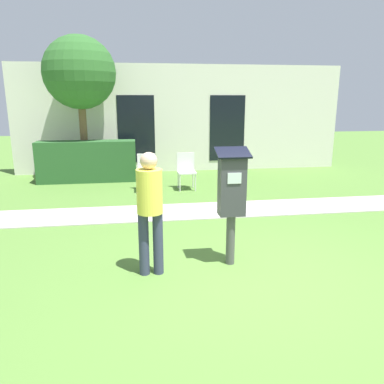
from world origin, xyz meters
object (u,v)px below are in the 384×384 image
parking_meter (232,192)px  person_standing (150,204)px  outdoor_chair_middle (186,168)px  outdoor_chair_left (147,169)px

parking_meter → person_standing: size_ratio=1.01×
parking_meter → outdoor_chair_middle: size_ratio=1.77×
outdoor_chair_left → outdoor_chair_middle: size_ratio=1.00×
parking_meter → outdoor_chair_left: (-0.99, 4.40, -0.49)m
person_standing → outdoor_chair_left: (0.09, 4.55, -0.40)m
outdoor_chair_left → outdoor_chair_middle: 0.98m
parking_meter → outdoor_chair_middle: parking_meter is taller
parking_meter → person_standing: (-1.08, -0.15, -0.09)m
person_standing → outdoor_chair_middle: bearing=110.3°
outdoor_chair_middle → outdoor_chair_left: bearing=162.0°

